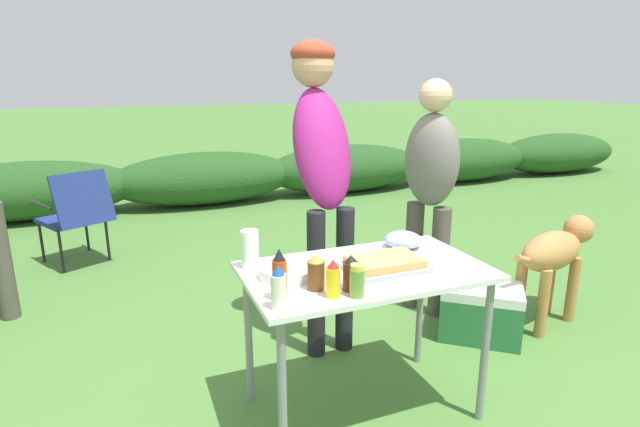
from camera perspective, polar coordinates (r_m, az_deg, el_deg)
ground_plane at (r=2.65m, az=4.81°, el=-21.37°), size 60.00×60.00×0.00m
shrub_hedge at (r=6.60m, az=-12.99°, el=3.95°), size 14.40×0.90×0.67m
folding_table at (r=2.32m, az=5.17°, el=-8.07°), size 1.10×0.64×0.74m
food_tray at (r=2.28m, az=7.38°, el=-5.70°), size 0.36×0.25×0.06m
plate_stack at (r=2.19m, az=-3.72°, el=-6.55°), size 0.26×0.26×0.05m
mixing_bowl at (r=2.58m, az=9.49°, el=-2.97°), size 0.19×0.19×0.08m
paper_cup_stack at (r=2.29m, az=-8.01°, el=-4.05°), size 0.08×0.08×0.18m
mayo_bottle at (r=1.88m, az=-4.76°, el=-8.49°), size 0.06×0.06×0.17m
mustard_bottle at (r=1.97m, az=1.49°, el=-7.52°), size 0.06×0.06×0.16m
bbq_sauce_bottle at (r=2.04m, az=3.55°, el=-6.83°), size 0.07×0.07×0.15m
beer_bottle at (r=2.04m, az=-0.46°, el=-6.75°), size 0.07×0.07×0.15m
hot_sauce_bottle at (r=1.95m, az=-4.64°, el=-7.10°), size 0.06×0.06×0.21m
relish_jar at (r=1.98m, az=4.27°, el=-7.72°), size 0.06×0.06×0.13m
standing_person_in_dark_puffer at (r=2.83m, az=0.17°, el=6.78°), size 0.33×0.50×1.78m
standing_person_in_olive_jacket at (r=3.37m, az=12.55°, el=3.96°), size 0.40×0.46×1.58m
dog at (r=3.58m, az=25.28°, el=-4.23°), size 0.87×0.38×0.69m
camp_chair_green_behind_table at (r=4.75m, az=-26.09°, el=0.11°), size 0.68×0.74×0.83m
cooler_box at (r=3.32m, az=17.86°, el=-10.63°), size 0.57×0.55×0.34m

